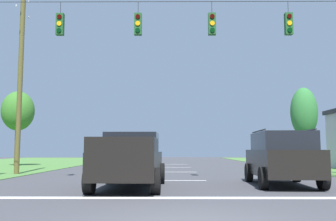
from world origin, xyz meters
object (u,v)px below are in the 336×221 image
at_px(suv_black, 281,157).
at_px(distant_car_crossing_white, 301,156).
at_px(pickup_truck, 130,160).
at_px(tree_roadside_far_right, 304,113).
at_px(overhead_signal_span, 173,74).
at_px(tree_roadside_right, 18,111).
at_px(utility_pole_near_left, 20,75).

distance_m(suv_black, distant_car_crossing_white, 18.34).
distance_m(pickup_truck, tree_roadside_far_right, 25.98).
distance_m(suv_black, tree_roadside_far_right, 22.61).
relative_size(overhead_signal_span, distant_car_crossing_white, 4.01).
bearing_deg(tree_roadside_right, tree_roadside_far_right, 9.75).
relative_size(pickup_truck, distant_car_crossing_white, 1.22).
xyz_separation_m(pickup_truck, tree_roadside_far_right, (13.74, 21.73, 3.76)).
bearing_deg(distant_car_crossing_white, overhead_signal_span, -124.04).
bearing_deg(tree_roadside_far_right, distant_car_crossing_white, -114.73).
height_order(distant_car_crossing_white, utility_pole_near_left, utility_pole_near_left).
bearing_deg(distant_car_crossing_white, tree_roadside_right, -178.41).
bearing_deg(tree_roadside_right, pickup_truck, -57.68).
height_order(overhead_signal_span, pickup_truck, overhead_signal_span).
relative_size(overhead_signal_span, tree_roadside_right, 2.93).
bearing_deg(tree_roadside_far_right, pickup_truck, -122.30).
distance_m(utility_pole_near_left, tree_roadside_right, 11.05).
bearing_deg(overhead_signal_span, suv_black, -20.67).
height_order(overhead_signal_span, tree_roadside_right, overhead_signal_span).
relative_size(distant_car_crossing_white, utility_pole_near_left, 0.41).
relative_size(overhead_signal_span, pickup_truck, 3.27).
distance_m(suv_black, tree_roadside_right, 23.67).
bearing_deg(pickup_truck, suv_black, 9.80).
bearing_deg(overhead_signal_span, pickup_truck, -121.37).
bearing_deg(suv_black, tree_roadside_far_right, 68.54).
bearing_deg(suv_black, pickup_truck, -170.20).
xyz_separation_m(overhead_signal_span, suv_black, (4.05, -1.53, -3.47)).
height_order(overhead_signal_span, utility_pole_near_left, utility_pole_near_left).
height_order(distant_car_crossing_white, tree_roadside_far_right, tree_roadside_far_right).
xyz_separation_m(suv_black, distant_car_crossing_white, (6.50, 17.15, -0.27)).
bearing_deg(tree_roadside_right, suv_black, -44.79).
xyz_separation_m(overhead_signal_span, pickup_truck, (-1.52, -2.49, -3.56)).
xyz_separation_m(pickup_truck, utility_pole_near_left, (-6.91, 7.28, 4.50)).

